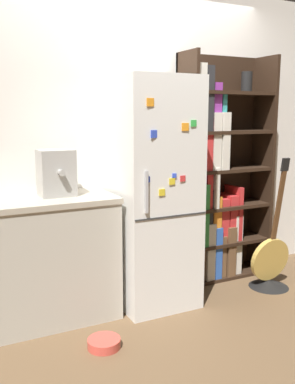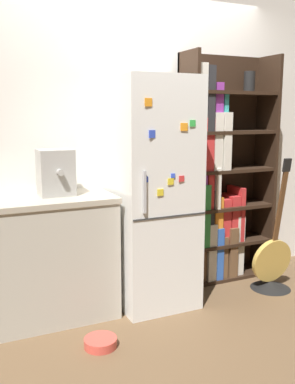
# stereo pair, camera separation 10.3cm
# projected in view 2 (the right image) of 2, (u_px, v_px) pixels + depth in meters

# --- Properties ---
(ground_plane) EXTENTS (16.00, 16.00, 0.00)m
(ground_plane) POSITION_uv_depth(u_px,v_px,m) (156.00, 304.00, 3.47)
(ground_plane) COLOR brown
(wall_back) EXTENTS (8.00, 0.05, 2.60)m
(wall_back) POSITION_uv_depth(u_px,v_px,m) (133.00, 140.00, 3.67)
(wall_back) COLOR white
(wall_back) RESTS_ON ground_plane
(refrigerator) EXTENTS (0.60, 0.70, 1.80)m
(refrigerator) POSITION_uv_depth(u_px,v_px,m) (150.00, 193.00, 3.41)
(refrigerator) COLOR white
(refrigerator) RESTS_ON ground_plane
(bookshelf) EXTENTS (0.88, 0.34, 2.04)m
(bookshelf) POSITION_uv_depth(u_px,v_px,m) (215.00, 185.00, 3.89)
(bookshelf) COLOR black
(bookshelf) RESTS_ON ground_plane
(kitchen_counter) EXTENTS (0.98, 0.59, 0.93)m
(kitchen_counter) POSITION_uv_depth(u_px,v_px,m) (47.00, 257.00, 3.20)
(kitchen_counter) COLOR #BCB7A8
(kitchen_counter) RESTS_ON ground_plane
(espresso_machine) EXTENTS (0.25, 0.28, 0.34)m
(espresso_machine) POSITION_uv_depth(u_px,v_px,m) (56.00, 172.00, 3.15)
(espresso_machine) COLOR #A5A39E
(espresso_machine) RESTS_ON kitchen_counter
(guitar) EXTENTS (0.39, 0.35, 1.17)m
(guitar) POSITION_uv_depth(u_px,v_px,m) (271.00, 270.00, 3.75)
(guitar) COLOR black
(guitar) RESTS_ON ground_plane
(pet_bowl) EXTENTS (0.22, 0.22, 0.06)m
(pet_bowl) POSITION_uv_depth(u_px,v_px,m) (101.00, 342.00, 2.83)
(pet_bowl) COLOR #D84C3F
(pet_bowl) RESTS_ON ground_plane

